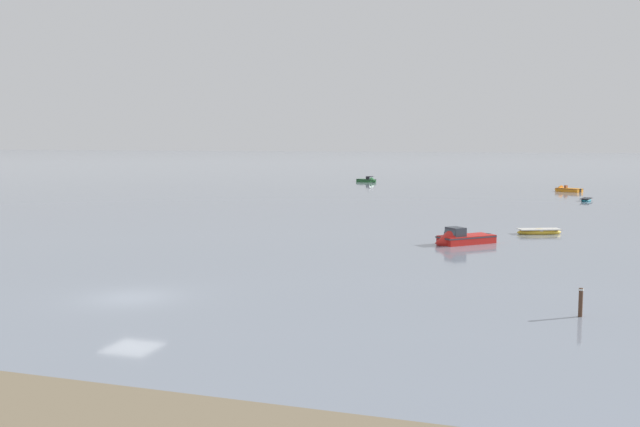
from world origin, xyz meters
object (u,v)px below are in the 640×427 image
(motorboat_moored_3, at_px, (458,240))
(mooring_post_near, at_px, (581,303))
(motorboat_moored_0, at_px, (565,190))
(motorboat_moored_2, at_px, (369,181))
(rowboat_moored_0, at_px, (539,232))
(rowboat_moored_1, at_px, (586,200))

(motorboat_moored_3, relative_size, mooring_post_near, 3.36)
(motorboat_moored_0, height_order, motorboat_moored_2, motorboat_moored_2)
(motorboat_moored_2, height_order, motorboat_moored_3, motorboat_moored_3)
(rowboat_moored_0, relative_size, rowboat_moored_1, 1.17)
(motorboat_moored_3, xyz_separation_m, mooring_post_near, (7.80, -20.20, 0.33))
(rowboat_moored_1, relative_size, mooring_post_near, 2.36)
(motorboat_moored_0, distance_m, rowboat_moored_0, 50.69)
(motorboat_moored_0, bearing_deg, rowboat_moored_1, 131.52)
(rowboat_moored_1, distance_m, motorboat_moored_2, 46.52)
(motorboat_moored_2, height_order, mooring_post_near, mooring_post_near)
(rowboat_moored_1, bearing_deg, motorboat_moored_2, 61.87)
(motorboat_moored_0, relative_size, rowboat_moored_0, 1.13)
(rowboat_moored_0, distance_m, motorboat_moored_2, 71.16)
(motorboat_moored_0, height_order, rowboat_moored_0, motorboat_moored_0)
(rowboat_moored_1, height_order, mooring_post_near, mooring_post_near)
(rowboat_moored_1, height_order, motorboat_moored_3, motorboat_moored_3)
(mooring_post_near, bearing_deg, motorboat_moored_0, 89.65)
(rowboat_moored_0, height_order, rowboat_moored_1, rowboat_moored_0)
(rowboat_moored_1, xyz_separation_m, motorboat_moored_2, (-35.47, 30.10, 0.10))
(motorboat_moored_0, height_order, mooring_post_near, mooring_post_near)
(rowboat_moored_0, xyz_separation_m, motorboat_moored_3, (-5.56, -7.92, 0.13))
(rowboat_moored_0, height_order, mooring_post_near, mooring_post_near)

